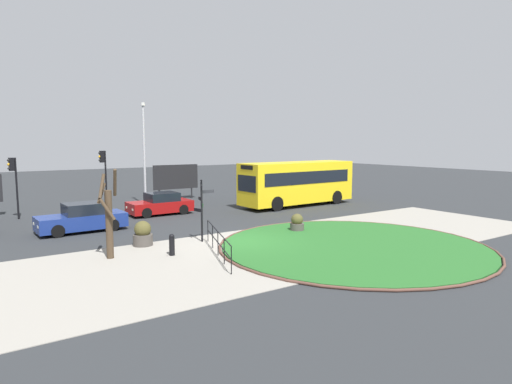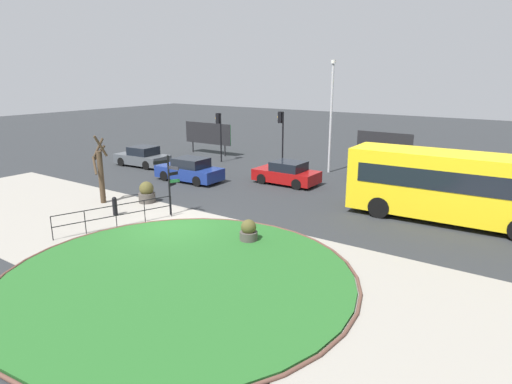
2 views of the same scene
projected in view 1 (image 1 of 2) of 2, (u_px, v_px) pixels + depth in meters
The scene contains 17 objects.
ground at pixel (241, 243), 20.19m from camera, with size 120.00×120.00×0.00m, color #282B2D.
sidewalk_paving at pixel (263, 251), 18.74m from camera, with size 32.00×8.48×0.02m, color gray.
grass_island at pixel (353, 246), 19.50m from camera, with size 11.61×11.61×0.10m, color #235B23.
grass_kerb_ring at pixel (353, 246), 19.50m from camera, with size 11.92×11.92×0.11m, color brown.
signpost_directional at pixel (202, 206), 20.30m from camera, with size 0.96×1.20×2.93m.
bollard_foreground at pixel (172, 245), 17.95m from camera, with size 0.23×0.23×0.91m.
railing_grass_edge at pixel (218, 240), 17.86m from camera, with size 1.75×5.01×1.04m.
bus_yellow at pixel (297, 182), 31.92m from camera, with size 9.13×2.85×3.16m.
car_far_lane at pixel (82, 218), 22.78m from camera, with size 4.40×1.97×1.49m.
car_trailing at pixel (160, 204), 28.14m from camera, with size 3.98×1.96×1.40m.
traffic_light_near at pixel (13, 174), 26.08m from camera, with size 0.49×0.30×3.70m.
traffic_light_far at pixel (103, 167), 29.27m from camera, with size 0.49×0.27×4.04m.
lamppost_tall at pixel (144, 150), 31.83m from camera, with size 0.32×0.32×7.43m.
billboard_right at pixel (176, 177), 35.27m from camera, with size 3.82×0.21×2.80m.
planter_near_signpost at pixel (143, 235), 19.64m from camera, with size 0.87×0.87×1.13m.
planter_kerbside at pixel (297, 224), 22.70m from camera, with size 0.72×0.72×0.95m.
street_tree_bare at pixel (109, 217), 17.36m from camera, with size 0.86×0.89×3.61m.
Camera 1 is at (-10.54, -16.75, 4.67)m, focal length 30.83 mm.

